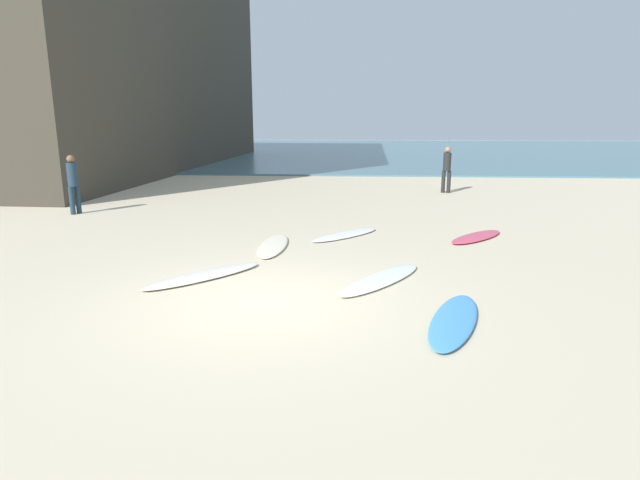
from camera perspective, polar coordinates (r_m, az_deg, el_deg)
ground_plane at (r=7.91m, az=-6.27°, el=-6.83°), size 120.00×120.00×0.00m
ocean_water at (r=44.90m, az=2.28°, el=9.78°), size 120.00×40.00×0.08m
surfboard_0 at (r=12.21m, az=2.75°, el=0.56°), size 1.79×1.90×0.06m
surfboard_1 at (r=9.25m, az=-12.65°, el=-3.84°), size 1.93×2.04×0.08m
surfboard_2 at (r=8.91m, az=6.68°, el=-4.30°), size 1.76×2.21×0.07m
surfboard_3 at (r=11.22m, az=-5.17°, el=-0.60°), size 0.57×2.20×0.07m
surfboard_4 at (r=7.32m, az=14.46°, el=-8.52°), size 1.22×2.25×0.09m
surfboard_5 at (r=12.51m, az=16.77°, el=0.35°), size 1.71×1.85×0.08m
beachgoer_near at (r=19.88m, az=13.73°, el=7.75°), size 0.34×0.33×1.69m
beachgoer_mid at (r=16.53m, az=-25.43°, el=5.81°), size 0.37×0.37×1.69m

